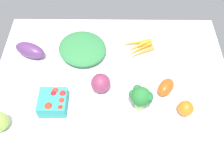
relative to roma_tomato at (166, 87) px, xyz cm
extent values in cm
cube|color=white|center=(22.67, -7.18, -3.92)|extent=(104.00, 76.00, 2.00)
ellipsoid|color=#D24E16|center=(0.00, 0.00, 0.00)|extent=(10.11, 10.87, 5.84)
ellipsoid|color=#593168|center=(60.69, -19.78, 0.59)|extent=(16.53, 12.19, 7.01)
ellipsoid|color=#317A42|center=(36.66, -21.85, -0.11)|extent=(31.48, 31.68, 5.61)
cube|color=teal|center=(46.23, 7.95, 0.05)|extent=(11.23, 11.23, 5.95)
sphere|color=red|center=(42.25, 5.43, 2.66)|extent=(2.73, 2.73, 2.73)
sphere|color=red|center=(42.44, 11.88, 2.32)|extent=(2.43, 2.43, 2.43)
sphere|color=red|center=(47.12, 11.36, 2.44)|extent=(3.24, 3.24, 3.24)
sphere|color=red|center=(42.34, 8.81, 2.64)|extent=(2.42, 2.42, 2.42)
sphere|color=red|center=(45.44, 4.14, 2.61)|extent=(2.76, 2.76, 2.76)
sphere|color=red|center=(45.92, 5.52, 2.62)|extent=(2.43, 2.43, 2.43)
cylinder|color=#A5C77B|center=(11.32, 8.26, -0.26)|extent=(3.93, 3.93, 5.32)
sphere|color=#267132|center=(11.32, 8.26, 5.36)|extent=(7.89, 7.89, 7.89)
sphere|color=#286C30|center=(12.61, 5.38, 6.24)|extent=(3.60, 3.60, 3.60)
sphere|color=#287535|center=(8.40, 9.46, 4.43)|extent=(2.93, 2.93, 2.93)
sphere|color=#297732|center=(8.19, 7.88, 5.92)|extent=(2.89, 2.89, 2.89)
sphere|color=#1F782D|center=(14.20, 6.97, 4.96)|extent=(3.71, 3.71, 3.71)
sphere|color=#226C37|center=(8.40, 9.44, 6.46)|extent=(3.29, 3.29, 3.29)
cone|color=orange|center=(11.50, -27.29, -1.69)|extent=(16.02, 5.04, 2.46)
cone|color=orange|center=(10.58, -25.06, -1.77)|extent=(11.93, 8.98, 2.30)
cone|color=orange|center=(9.77, -23.11, -1.86)|extent=(13.25, 10.15, 2.13)
cone|color=orange|center=(8.92, -21.05, -1.78)|extent=(12.68, 8.33, 2.27)
sphere|color=orange|center=(-6.64, 10.34, 0.26)|extent=(6.36, 6.36, 6.36)
sphere|color=#833051|center=(27.33, -0.91, 1.26)|extent=(8.35, 8.35, 8.35)
camera|label=1|loc=(21.97, 66.59, 95.05)|focal=44.37mm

